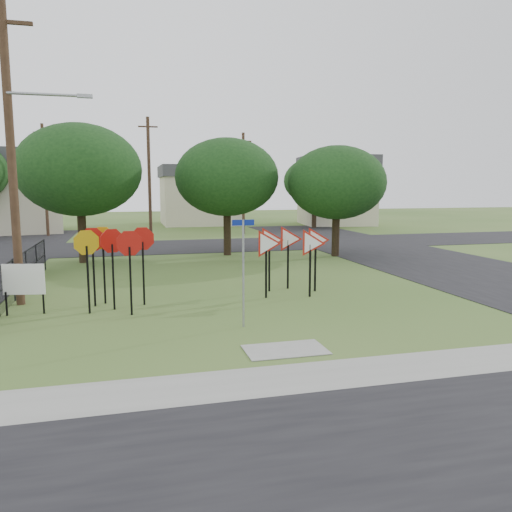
{
  "coord_description": "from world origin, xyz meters",
  "views": [
    {
      "loc": [
        -3.67,
        -13.7,
        4.0
      ],
      "look_at": [
        0.65,
        3.0,
        1.6
      ],
      "focal_mm": 35.0,
      "sensor_mm": 36.0,
      "label": 1
    }
  ],
  "objects_px": {
    "street_name_sign": "(243,266)",
    "yield_sign_cluster": "(290,244)",
    "info_board": "(24,281)",
    "stop_sign_cluster": "(111,249)"
  },
  "relations": [
    {
      "from": "street_name_sign",
      "to": "stop_sign_cluster",
      "type": "height_order",
      "value": "street_name_sign"
    },
    {
      "from": "street_name_sign",
      "to": "stop_sign_cluster",
      "type": "relative_size",
      "value": 1.15
    },
    {
      "from": "street_name_sign",
      "to": "info_board",
      "type": "xyz_separation_m",
      "value": [
        -6.35,
        3.05,
        -0.69
      ]
    },
    {
      "from": "street_name_sign",
      "to": "yield_sign_cluster",
      "type": "height_order",
      "value": "street_name_sign"
    },
    {
      "from": "street_name_sign",
      "to": "yield_sign_cluster",
      "type": "relative_size",
      "value": 0.95
    },
    {
      "from": "street_name_sign",
      "to": "yield_sign_cluster",
      "type": "distance_m",
      "value": 4.89
    },
    {
      "from": "yield_sign_cluster",
      "to": "info_board",
      "type": "xyz_separation_m",
      "value": [
        -9.08,
        -1.0,
        -0.79
      ]
    },
    {
      "from": "street_name_sign",
      "to": "stop_sign_cluster",
      "type": "distance_m",
      "value": 4.88
    },
    {
      "from": "yield_sign_cluster",
      "to": "info_board",
      "type": "distance_m",
      "value": 9.17
    },
    {
      "from": "stop_sign_cluster",
      "to": "info_board",
      "type": "distance_m",
      "value": 2.81
    }
  ]
}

